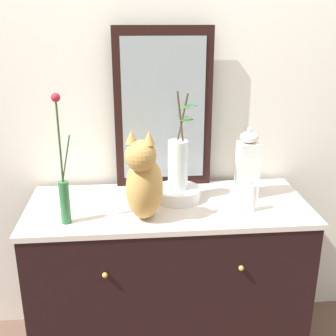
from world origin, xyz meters
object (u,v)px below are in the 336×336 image
(vase_slim_green, at_px, (64,188))
(vase_glass_clear, at_px, (178,163))
(sideboard, at_px, (168,281))
(mirror_leaning, at_px, (164,110))
(cat_sitting, at_px, (144,181))
(candle_pillar, at_px, (252,198))
(jar_lidded_porcelain, at_px, (247,165))
(bowl_porcelain, at_px, (178,194))

(vase_slim_green, bearing_deg, vase_glass_clear, 22.10)
(vase_slim_green, bearing_deg, sideboard, 18.74)
(sideboard, distance_m, mirror_leaning, 0.86)
(sideboard, xyz_separation_m, mirror_leaning, (0.00, 0.25, 0.82))
(cat_sitting, bearing_deg, mirror_leaning, 73.19)
(sideboard, height_order, cat_sitting, cat_sitting)
(candle_pillar, bearing_deg, cat_sitting, -176.29)
(mirror_leaning, bearing_deg, jar_lidded_porcelain, -25.34)
(vase_slim_green, bearing_deg, cat_sitting, 2.40)
(jar_lidded_porcelain, bearing_deg, mirror_leaning, 154.66)
(mirror_leaning, distance_m, vase_slim_green, 0.65)
(vase_slim_green, bearing_deg, bowl_porcelain, 22.14)
(mirror_leaning, height_order, jar_lidded_porcelain, mirror_leaning)
(mirror_leaning, bearing_deg, cat_sitting, -106.81)
(vase_slim_green, distance_m, vase_glass_clear, 0.54)
(sideboard, xyz_separation_m, candle_pillar, (0.37, -0.11, 0.49))
(mirror_leaning, height_order, bowl_porcelain, mirror_leaning)
(vase_glass_clear, height_order, candle_pillar, vase_glass_clear)
(cat_sitting, height_order, vase_glass_clear, vase_glass_clear)
(mirror_leaning, xyz_separation_m, vase_slim_green, (-0.45, -0.41, -0.24))
(sideboard, bearing_deg, cat_sitting, -129.74)
(mirror_leaning, bearing_deg, vase_glass_clear, -75.97)
(sideboard, distance_m, vase_glass_clear, 0.62)
(cat_sitting, relative_size, jar_lidded_porcelain, 1.18)
(sideboard, relative_size, vase_glass_clear, 2.81)
(sideboard, xyz_separation_m, bowl_porcelain, (0.05, 0.05, 0.46))
(sideboard, distance_m, candle_pillar, 0.62)
(vase_slim_green, bearing_deg, jar_lidded_porcelain, 14.73)
(cat_sitting, xyz_separation_m, candle_pillar, (0.49, 0.03, -0.11))
(vase_glass_clear, bearing_deg, candle_pillar, -26.65)
(cat_sitting, height_order, vase_slim_green, vase_slim_green)
(candle_pillar, bearing_deg, bowl_porcelain, 153.46)
(cat_sitting, bearing_deg, jar_lidded_porcelain, 22.25)
(cat_sitting, bearing_deg, bowl_porcelain, 48.71)
(bowl_porcelain, xyz_separation_m, jar_lidded_porcelain, (0.34, 0.02, 0.13))
(jar_lidded_porcelain, relative_size, candle_pillar, 2.52)
(vase_glass_clear, xyz_separation_m, jar_lidded_porcelain, (0.34, 0.02, -0.03))
(vase_slim_green, distance_m, candle_pillar, 0.83)
(mirror_leaning, distance_m, bowl_porcelain, 0.42)
(bowl_porcelain, distance_m, vase_glass_clear, 0.16)
(candle_pillar, bearing_deg, sideboard, 163.80)
(bowl_porcelain, height_order, jar_lidded_porcelain, jar_lidded_porcelain)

